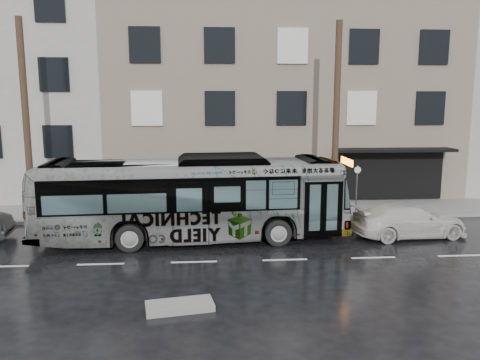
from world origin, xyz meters
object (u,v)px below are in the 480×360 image
object	(u,v)px
utility_pole_rear	(26,122)
sign_post	(356,190)
bus	(192,198)
white_sedan	(409,220)
utility_pole_front	(336,121)

from	to	relation	value
utility_pole_rear	sign_post	bearing A→B (deg)	0.00
utility_pole_rear	bus	bearing A→B (deg)	-22.73
sign_post	white_sedan	distance (m)	3.52
utility_pole_front	sign_post	bearing A→B (deg)	0.00
sign_post	bus	distance (m)	8.31
utility_pole_front	white_sedan	distance (m)	5.62
utility_pole_front	utility_pole_rear	world-z (taller)	same
bus	utility_pole_rear	bearing A→B (deg)	64.00
utility_pole_front	sign_post	size ratio (longest dim) A/B	3.75
utility_pole_front	bus	distance (m)	7.87
sign_post	utility_pole_rear	bearing A→B (deg)	180.00
utility_pole_rear	sign_post	xyz separation A→B (m)	(15.10, 0.00, -3.30)
utility_pole_rear	bus	distance (m)	8.54
bus	white_sedan	distance (m)	8.96
bus	utility_pole_front	bearing A→B (deg)	-68.15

